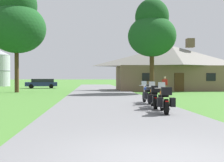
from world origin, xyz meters
TOP-DOWN VIEW (x-y plane):
  - ground_plane at (0.00, 20.00)m, footprint 500.00×500.00m
  - asphalt_driveway at (0.00, 18.00)m, footprint 6.40×80.00m
  - motorcycle_orange_nearest_to_camera at (1.90, 6.69)m, footprint 0.89×2.08m
  - motorcycle_orange_second_in_row at (1.92, 8.69)m, footprint 0.86×2.08m
  - motorcycle_blue_farthest_in_row at (2.11, 11.11)m, footprint 0.75×2.08m
  - stone_lodge at (8.80, 29.15)m, footprint 14.03×6.55m
  - bystander_red_shirt_near_lodge at (5.93, 21.62)m, footprint 0.49×0.37m
  - tree_left_near at (-9.08, 25.63)m, footprint 6.19×6.19m
  - tree_by_lodge_front at (4.82, 22.33)m, footprint 4.74×4.74m
  - metal_silo_distant at (-17.76, 47.94)m, footprint 3.58×3.58m
  - parked_navy_suv_far_left at (-8.42, 37.36)m, footprint 4.80×2.42m

SIDE VIEW (x-z plane):
  - ground_plane at x=0.00m, z-range 0.00..0.00m
  - asphalt_driveway at x=0.00m, z-range 0.00..0.06m
  - motorcycle_orange_nearest_to_camera at x=1.90m, z-range -0.04..1.26m
  - motorcycle_orange_second_in_row at x=1.92m, z-range -0.04..1.26m
  - motorcycle_blue_farthest_in_row at x=2.11m, z-range -0.04..1.26m
  - parked_navy_suv_far_left at x=-8.42m, z-range 0.08..1.48m
  - bystander_red_shirt_near_lodge at x=5.93m, z-range 0.11..1.79m
  - stone_lodge at x=8.80m, z-range -0.36..6.09m
  - metal_silo_distant at x=-17.76m, z-range 0.00..6.59m
  - tree_by_lodge_front at x=4.82m, z-range 1.54..10.88m
  - tree_left_near at x=-9.08m, z-range 1.74..13.36m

